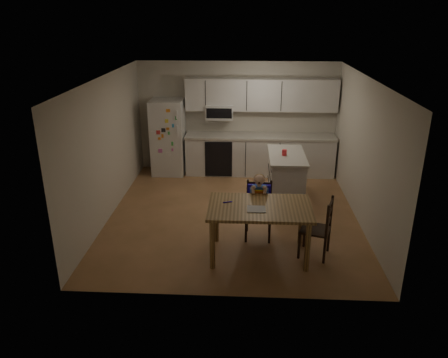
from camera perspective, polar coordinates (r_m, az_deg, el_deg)
room at (r=8.14m, az=1.37°, el=4.84°), size 4.52×5.01×2.51m
refrigerator at (r=10.01m, az=-7.30°, el=5.44°), size 0.72×0.70×1.70m
kitchen_run at (r=9.93m, az=4.57°, el=5.59°), size 3.37×0.62×2.15m
kitchen_island at (r=8.57m, az=8.07°, el=0.13°), size 0.69×1.32×0.97m
red_cup at (r=8.33m, az=7.90°, el=3.45°), size 0.09×0.09×0.11m
dining_table at (r=6.55m, az=4.68°, el=-4.46°), size 1.54×0.99×0.82m
napkin at (r=6.40m, az=4.24°, el=-3.94°), size 0.27×0.23×0.01m
toddler_spoon at (r=6.60m, az=0.39°, el=-3.03°), size 0.12×0.06×0.02m
chair_booster at (r=7.13m, az=4.58°, el=-2.61°), size 0.44×0.44×1.11m
chair_side at (r=6.74m, az=12.68°, el=-5.83°), size 0.53×0.53×0.95m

